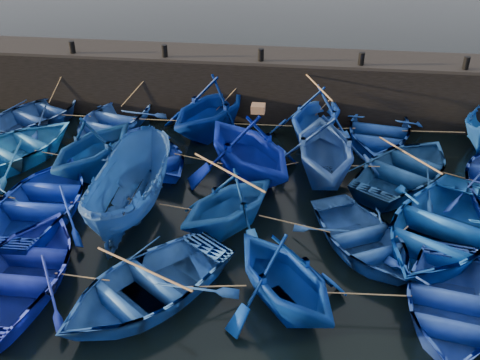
# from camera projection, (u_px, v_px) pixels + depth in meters

# --- Properties ---
(ground) EXTENTS (120.00, 120.00, 0.00)m
(ground) POSITION_uv_depth(u_px,v_px,m) (225.00, 259.00, 14.83)
(ground) COLOR black
(ground) RESTS_ON ground
(quay_wall) EXTENTS (26.00, 2.50, 2.50)m
(quay_wall) POSITION_uv_depth(u_px,v_px,m) (262.00, 85.00, 23.18)
(quay_wall) COLOR black
(quay_wall) RESTS_ON ground
(quay_top) EXTENTS (26.00, 2.50, 0.12)m
(quay_top) POSITION_uv_depth(u_px,v_px,m) (263.00, 56.00, 22.52)
(quay_top) COLOR black
(quay_top) RESTS_ON quay_wall
(bollard_0) EXTENTS (0.24, 0.24, 0.50)m
(bollard_0) POSITION_uv_depth(u_px,v_px,m) (72.00, 47.00, 22.51)
(bollard_0) COLOR black
(bollard_0) RESTS_ON quay_top
(bollard_1) EXTENTS (0.24, 0.24, 0.50)m
(bollard_1) POSITION_uv_depth(u_px,v_px,m) (165.00, 51.00, 22.05)
(bollard_1) COLOR black
(bollard_1) RESTS_ON quay_top
(bollard_2) EXTENTS (0.24, 0.24, 0.50)m
(bollard_2) POSITION_uv_depth(u_px,v_px,m) (261.00, 55.00, 21.60)
(bollard_2) COLOR black
(bollard_2) RESTS_ON quay_top
(bollard_3) EXTENTS (0.24, 0.24, 0.50)m
(bollard_3) POSITION_uv_depth(u_px,v_px,m) (361.00, 59.00, 21.14)
(bollard_3) COLOR black
(bollard_3) RESTS_ON quay_top
(bollard_4) EXTENTS (0.24, 0.24, 0.50)m
(bollard_4) POSITION_uv_depth(u_px,v_px,m) (466.00, 63.00, 20.68)
(bollard_4) COLOR black
(bollard_4) RESTS_ON quay_top
(boat_0) EXTENTS (5.29, 5.97, 1.03)m
(boat_0) POSITION_uv_depth(u_px,v_px,m) (37.00, 114.00, 22.28)
(boat_0) COLOR navy
(boat_0) RESTS_ON ground
(boat_1) EXTENTS (4.47, 5.46, 0.99)m
(boat_1) POSITION_uv_depth(u_px,v_px,m) (112.00, 119.00, 21.93)
(boat_1) COLOR #2B54B2
(boat_1) RESTS_ON ground
(boat_2) EXTENTS (5.58, 5.89, 2.45)m
(boat_2) POSITION_uv_depth(u_px,v_px,m) (210.00, 107.00, 21.14)
(boat_2) COLOR navy
(boat_2) RESTS_ON ground
(boat_3) EXTENTS (4.65, 5.04, 2.21)m
(boat_3) POSITION_uv_depth(u_px,v_px,m) (316.00, 114.00, 20.80)
(boat_3) COLOR #1544BC
(boat_3) RESTS_ON ground
(boat_4) EXTENTS (4.43, 5.63, 1.06)m
(boat_4) POSITION_uv_depth(u_px,v_px,m) (378.00, 130.00, 20.91)
(boat_4) COLOR navy
(boat_4) RESTS_ON ground
(boat_6) EXTENTS (5.86, 6.45, 1.10)m
(boat_6) POSITION_uv_depth(u_px,v_px,m) (12.00, 149.00, 19.44)
(boat_6) COLOR blue
(boat_6) RESTS_ON ground
(boat_7) EXTENTS (4.70, 5.07, 2.19)m
(boat_7) POSITION_uv_depth(u_px,v_px,m) (93.00, 145.00, 18.51)
(boat_7) COLOR navy
(boat_7) RESTS_ON ground
(boat_8) EXTENTS (5.28, 5.38, 0.91)m
(boat_8) POSITION_uv_depth(u_px,v_px,m) (150.00, 155.00, 19.27)
(boat_8) COLOR #1635B3
(boat_8) RESTS_ON ground
(boat_9) EXTENTS (6.24, 6.37, 2.54)m
(boat_9) POSITION_uv_depth(u_px,v_px,m) (249.00, 147.00, 18.00)
(boat_9) COLOR #051994
(boat_9) RESTS_ON ground
(boat_10) EXTENTS (4.48, 5.07, 2.49)m
(boat_10) POSITION_uv_depth(u_px,v_px,m) (326.00, 146.00, 18.10)
(boat_10) COLOR #264E94
(boat_10) RESTS_ON ground
(boat_11) EXTENTS (5.85, 6.21, 1.05)m
(boat_11) POSITION_uv_depth(u_px,v_px,m) (407.00, 169.00, 18.21)
(boat_11) COLOR navy
(boat_11) RESTS_ON ground
(boat_14) EXTENTS (3.86, 5.29, 1.07)m
(boat_14) POSITION_uv_depth(u_px,v_px,m) (43.00, 201.00, 16.44)
(boat_14) COLOR #1131CF
(boat_14) RESTS_ON ground
(boat_15) EXTENTS (2.02, 5.22, 2.01)m
(boat_15) POSITION_uv_depth(u_px,v_px,m) (129.00, 189.00, 16.13)
(boat_15) COLOR navy
(boat_15) RESTS_ON ground
(boat_16) EXTENTS (4.73, 4.82, 1.92)m
(boat_16) POSITION_uv_depth(u_px,v_px,m) (229.00, 201.00, 15.62)
(boat_16) COLOR #144FA1
(boat_16) RESTS_ON ground
(boat_17) EXTENTS (4.62, 5.13, 0.87)m
(boat_17) POSITION_uv_depth(u_px,v_px,m) (362.00, 238.00, 14.95)
(boat_17) COLOR #204C91
(boat_17) RESTS_ON ground
(boat_18) EXTENTS (6.42, 7.09, 1.21)m
(boat_18) POSITION_uv_depth(u_px,v_px,m) (441.00, 227.00, 15.12)
(boat_18) COLOR #0C47A3
(boat_18) RESTS_ON ground
(boat_21) EXTENTS (3.67, 5.08, 1.04)m
(boat_21) POSITION_uv_depth(u_px,v_px,m) (22.00, 271.00, 13.59)
(boat_21) COLOR #1626A0
(boat_21) RESTS_ON ground
(boat_22) EXTENTS (5.67, 5.94, 1.00)m
(boat_22) POSITION_uv_depth(u_px,v_px,m) (145.00, 285.00, 13.16)
(boat_22) COLOR #2254A9
(boat_22) RESTS_ON ground
(boat_23) EXTENTS (4.92, 5.01, 2.00)m
(boat_23) POSITION_uv_depth(u_px,v_px,m) (284.00, 275.00, 12.75)
(boat_23) COLOR navy
(boat_23) RESTS_ON ground
(boat_24) EXTENTS (4.05, 5.09, 0.95)m
(boat_24) POSITION_uv_depth(u_px,v_px,m) (450.00, 302.00, 12.69)
(boat_24) COLOR blue
(boat_24) RESTS_ON ground
(wooden_crate) EXTENTS (0.44, 0.42, 0.26)m
(wooden_crate) POSITION_uv_depth(u_px,v_px,m) (258.00, 108.00, 17.26)
(wooden_crate) COLOR brown
(wooden_crate) RESTS_ON boat_9
(mooring_ropes) EXTENTS (18.25, 11.42, 2.10)m
(mooring_ropes) POSITION_uv_depth(u_px,v_px,m) (243.00, 148.00, 18.79)
(mooring_ropes) COLOR tan
(mooring_ropes) RESTS_ON ground
(loose_oars) EXTENTS (9.44, 11.91, 1.26)m
(loose_oars) POSITION_uv_depth(u_px,v_px,m) (288.00, 160.00, 16.54)
(loose_oars) COLOR #99724C
(loose_oars) RESTS_ON ground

